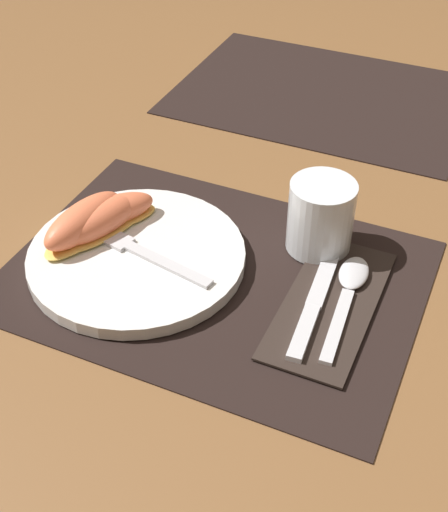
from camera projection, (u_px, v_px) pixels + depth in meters
name	position (u px, v px, depth m)	size (l,w,h in m)	color
ground_plane	(214.00, 277.00, 0.84)	(3.00, 3.00, 0.00)	brown
placemat	(214.00, 276.00, 0.84)	(0.48, 0.35, 0.00)	black
placemat_far	(323.00, 94.00, 1.19)	(0.48, 0.35, 0.00)	black
plate	(137.00, 257.00, 0.85)	(0.26, 0.26, 0.02)	white
juice_glass	(320.00, 220.00, 0.85)	(0.08, 0.08, 0.09)	silver
napkin	(330.00, 304.00, 0.80)	(0.10, 0.22, 0.00)	#2D231E
knife	(316.00, 298.00, 0.80)	(0.03, 0.21, 0.01)	silver
spoon	(350.00, 286.00, 0.81)	(0.04, 0.17, 0.01)	silver
fork	(133.00, 248.00, 0.84)	(0.20, 0.06, 0.00)	silver
citrus_wedge_0	(115.00, 211.00, 0.88)	(0.10, 0.11, 0.03)	#F7C656
citrus_wedge_1	(102.00, 220.00, 0.86)	(0.08, 0.13, 0.04)	#F7C656
citrus_wedge_2	(84.00, 222.00, 0.86)	(0.07, 0.14, 0.04)	#F7C656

